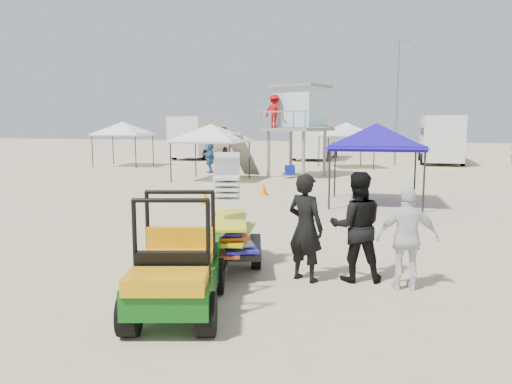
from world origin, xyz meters
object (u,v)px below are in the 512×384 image
(lifeguard_tower, at_px, (296,111))
(canopy_blue, at_px, (376,127))
(surf_trailer, at_px, (229,228))
(utility_cart, at_px, (175,259))
(man_left, at_px, (305,227))

(lifeguard_tower, bearing_deg, canopy_blue, -61.09)
(surf_trailer, distance_m, canopy_blue, 9.10)
(utility_cart, distance_m, man_left, 2.54)
(surf_trailer, height_order, man_left, surf_trailer)
(surf_trailer, bearing_deg, canopy_blue, 75.55)
(utility_cart, bearing_deg, canopy_blue, 78.50)
(man_left, bearing_deg, lifeguard_tower, -53.63)
(man_left, distance_m, lifeguard_tower, 17.51)
(surf_trailer, xyz_separation_m, lifeguard_tower, (-2.19, 16.64, 2.60))
(man_left, relative_size, canopy_blue, 0.58)
(utility_cart, relative_size, surf_trailer, 1.07)
(utility_cart, distance_m, lifeguard_tower, 19.27)
(canopy_blue, bearing_deg, man_left, -94.55)
(man_left, relative_size, lifeguard_tower, 0.41)
(lifeguard_tower, bearing_deg, man_left, -77.66)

